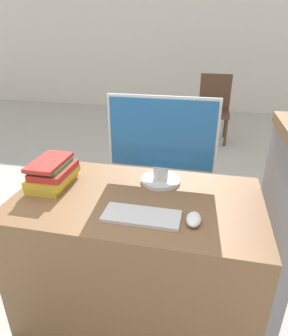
{
  "coord_description": "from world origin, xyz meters",
  "views": [
    {
      "loc": [
        0.31,
        -0.9,
        1.5
      ],
      "look_at": [
        0.04,
        0.32,
        0.92
      ],
      "focal_mm": 32.0,
      "sensor_mm": 36.0,
      "label": 1
    }
  ],
  "objects_px": {
    "book_stack": "(52,173)",
    "far_chair": "(214,105)",
    "monitor": "(162,141)",
    "keyboard": "(142,216)",
    "mouse": "(194,219)"
  },
  "relations": [
    {
      "from": "keyboard",
      "to": "mouse",
      "type": "bearing_deg",
      "value": 1.97
    },
    {
      "from": "book_stack",
      "to": "far_chair",
      "type": "xyz_separation_m",
      "value": [
        0.84,
        3.11,
        -0.31
      ]
    },
    {
      "from": "monitor",
      "to": "book_stack",
      "type": "distance_m",
      "value": 0.6
    },
    {
      "from": "keyboard",
      "to": "mouse",
      "type": "relative_size",
      "value": 3.16
    },
    {
      "from": "monitor",
      "to": "far_chair",
      "type": "distance_m",
      "value": 3.0
    },
    {
      "from": "monitor",
      "to": "book_stack",
      "type": "height_order",
      "value": "monitor"
    },
    {
      "from": "monitor",
      "to": "keyboard",
      "type": "bearing_deg",
      "value": -94.08
    },
    {
      "from": "far_chair",
      "to": "keyboard",
      "type": "bearing_deg",
      "value": -121.47
    },
    {
      "from": "keyboard",
      "to": "book_stack",
      "type": "distance_m",
      "value": 0.57
    },
    {
      "from": "keyboard",
      "to": "book_stack",
      "type": "xyz_separation_m",
      "value": [
        -0.53,
        0.2,
        0.06
      ]
    },
    {
      "from": "mouse",
      "to": "monitor",
      "type": "bearing_deg",
      "value": 120.07
    },
    {
      "from": "far_chair",
      "to": "monitor",
      "type": "bearing_deg",
      "value": -121.63
    },
    {
      "from": "book_stack",
      "to": "far_chair",
      "type": "height_order",
      "value": "far_chair"
    },
    {
      "from": "keyboard",
      "to": "mouse",
      "type": "height_order",
      "value": "mouse"
    },
    {
      "from": "book_stack",
      "to": "keyboard",
      "type": "bearing_deg",
      "value": -20.5
    }
  ]
}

